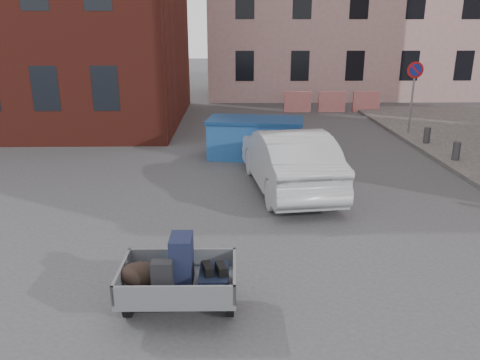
{
  "coord_description": "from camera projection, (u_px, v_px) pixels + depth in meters",
  "views": [
    {
      "loc": [
        -0.85,
        -7.93,
        3.89
      ],
      "look_at": [
        -0.65,
        0.7,
        1.1
      ],
      "focal_mm": 35.0,
      "sensor_mm": 36.0,
      "label": 1
    }
  ],
  "objects": [
    {
      "name": "ground",
      "position": [
        275.0,
        247.0,
        8.76
      ],
      "size": [
        120.0,
        120.0,
        0.0
      ],
      "primitive_type": "plane",
      "color": "#38383A",
      "rests_on": "ground"
    },
    {
      "name": "no_parking_sign",
      "position": [
        414.0,
        83.0,
        17.29
      ],
      "size": [
        0.6,
        0.09,
        2.65
      ],
      "color": "gray",
      "rests_on": "sidewalk"
    },
    {
      "name": "barriers",
      "position": [
        332.0,
        102.0,
        22.97
      ],
      "size": [
        4.7,
        0.18,
        1.0
      ],
      "color": "red",
      "rests_on": "ground"
    },
    {
      "name": "trailer",
      "position": [
        178.0,
        277.0,
        6.49
      ],
      "size": [
        1.61,
        1.81,
        1.2
      ],
      "rotation": [
        0.0,
        0.0,
        -0.01
      ],
      "color": "black",
      "rests_on": "ground"
    },
    {
      "name": "dumpster",
      "position": [
        255.0,
        138.0,
        14.75
      ],
      "size": [
        3.15,
        1.96,
        1.24
      ],
      "rotation": [
        0.0,
        0.0,
        -0.15
      ],
      "color": "#1F4E93",
      "rests_on": "ground"
    },
    {
      "name": "silver_car",
      "position": [
        288.0,
        159.0,
        11.74
      ],
      "size": [
        2.23,
        4.89,
        1.56
      ],
      "primitive_type": "imported",
      "rotation": [
        0.0,
        0.0,
        3.27
      ],
      "color": "#AAADB2",
      "rests_on": "ground"
    }
  ]
}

